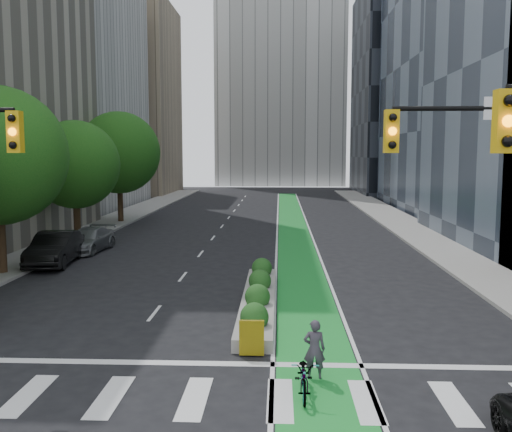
# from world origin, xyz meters

# --- Properties ---
(ground) EXTENTS (160.00, 160.00, 0.00)m
(ground) POSITION_xyz_m (0.00, 0.00, 0.00)
(ground) COLOR black
(ground) RESTS_ON ground
(sidewalk_left) EXTENTS (3.60, 90.00, 0.15)m
(sidewalk_left) POSITION_xyz_m (-11.80, 25.00, 0.07)
(sidewalk_left) COLOR gray
(sidewalk_left) RESTS_ON ground
(sidewalk_right) EXTENTS (3.60, 90.00, 0.15)m
(sidewalk_right) POSITION_xyz_m (11.80, 25.00, 0.07)
(sidewalk_right) COLOR gray
(sidewalk_right) RESTS_ON ground
(bike_lane_paint) EXTENTS (2.20, 70.00, 0.01)m
(bike_lane_paint) POSITION_xyz_m (3.00, 30.00, 0.01)
(bike_lane_paint) COLOR #198E2F
(bike_lane_paint) RESTS_ON ground
(building_tan_far) EXTENTS (14.00, 16.00, 26.00)m
(building_tan_far) POSITION_xyz_m (-20.00, 66.00, 13.00)
(building_tan_far) COLOR tan
(building_tan_far) RESTS_ON ground
(building_dark_end) EXTENTS (14.00, 18.00, 28.00)m
(building_dark_end) POSITION_xyz_m (20.00, 68.00, 14.00)
(building_dark_end) COLOR black
(building_dark_end) RESTS_ON ground
(tree_midfar) EXTENTS (5.60, 5.60, 7.76)m
(tree_midfar) POSITION_xyz_m (-11.00, 22.00, 4.95)
(tree_midfar) COLOR black
(tree_midfar) RESTS_ON ground
(tree_far) EXTENTS (6.60, 6.60, 9.00)m
(tree_far) POSITION_xyz_m (-11.00, 32.00, 5.69)
(tree_far) COLOR black
(tree_far) RESTS_ON ground
(median_planter) EXTENTS (1.20, 10.26, 1.10)m
(median_planter) POSITION_xyz_m (1.20, 7.04, 0.37)
(median_planter) COLOR gray
(median_planter) RESTS_ON ground
(bicycle) EXTENTS (0.65, 1.81, 0.94)m
(bicycle) POSITION_xyz_m (2.58, -0.72, 0.47)
(bicycle) COLOR gray
(bicycle) RESTS_ON ground
(cyclist) EXTENTS (0.57, 0.38, 1.54)m
(cyclist) POSITION_xyz_m (2.87, 0.32, 0.77)
(cyclist) COLOR #3C3641
(cyclist) RESTS_ON ground
(parked_car_left_mid) EXTENTS (2.26, 5.27, 1.69)m
(parked_car_left_mid) POSITION_xyz_m (-9.50, 14.55, 0.84)
(parked_car_left_mid) COLOR black
(parked_car_left_mid) RESTS_ON ground
(parked_car_left_far) EXTENTS (2.29, 4.83, 1.36)m
(parked_car_left_far) POSITION_xyz_m (-9.11, 18.53, 0.68)
(parked_car_left_far) COLOR #5A5D5F
(parked_car_left_far) RESTS_ON ground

